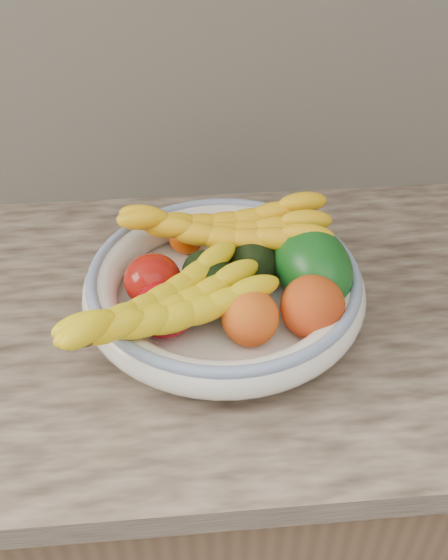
% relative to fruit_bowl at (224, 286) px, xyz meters
% --- Properties ---
extents(kitchen_counter, '(2.44, 0.66, 1.40)m').
position_rel_fruit_bowl_xyz_m(kitchen_counter, '(0.00, 0.03, -0.48)').
color(kitchen_counter, brown).
rests_on(kitchen_counter, ground).
extents(fruit_bowl, '(0.39, 0.39, 0.08)m').
position_rel_fruit_bowl_xyz_m(fruit_bowl, '(0.00, 0.00, 0.00)').
color(fruit_bowl, white).
rests_on(fruit_bowl, kitchen_counter).
extents(clementine_back_left, '(0.07, 0.07, 0.05)m').
position_rel_fruit_bowl_xyz_m(clementine_back_left, '(-0.05, 0.11, 0.01)').
color(clementine_back_left, '#FF5805').
rests_on(clementine_back_left, fruit_bowl).
extents(clementine_back_right, '(0.06, 0.06, 0.05)m').
position_rel_fruit_bowl_xyz_m(clementine_back_right, '(0.03, 0.09, 0.01)').
color(clementine_back_right, '#DD4B04').
rests_on(clementine_back_right, fruit_bowl).
extents(tomato_left, '(0.08, 0.08, 0.07)m').
position_rel_fruit_bowl_xyz_m(tomato_left, '(-0.10, 0.01, 0.01)').
color(tomato_left, '#A8130C').
rests_on(tomato_left, fruit_bowl).
extents(tomato_near_left, '(0.09, 0.09, 0.07)m').
position_rel_fruit_bowl_xyz_m(tomato_near_left, '(-0.08, -0.06, 0.01)').
color(tomato_near_left, '#AF030D').
rests_on(tomato_near_left, fruit_bowl).
extents(avocado_center, '(0.11, 0.12, 0.07)m').
position_rel_fruit_bowl_xyz_m(avocado_center, '(-0.02, -0.00, 0.02)').
color(avocado_center, black).
rests_on(avocado_center, fruit_bowl).
extents(avocado_right, '(0.09, 0.12, 0.07)m').
position_rel_fruit_bowl_xyz_m(avocado_right, '(0.05, 0.03, 0.02)').
color(avocado_right, black).
rests_on(avocado_right, fruit_bowl).
extents(green_mango, '(0.16, 0.18, 0.13)m').
position_rel_fruit_bowl_xyz_m(green_mango, '(0.12, 0.00, 0.03)').
color(green_mango, '#0E4B13').
rests_on(green_mango, fruit_bowl).
extents(peach_front, '(0.09, 0.09, 0.07)m').
position_rel_fruit_bowl_xyz_m(peach_front, '(0.03, -0.08, 0.02)').
color(peach_front, orange).
rests_on(peach_front, fruit_bowl).
extents(peach_right, '(0.10, 0.10, 0.08)m').
position_rel_fruit_bowl_xyz_m(peach_right, '(0.11, -0.07, 0.02)').
color(peach_right, orange).
rests_on(peach_right, fruit_bowl).
extents(banana_bunch_back, '(0.33, 0.15, 0.09)m').
position_rel_fruit_bowl_xyz_m(banana_bunch_back, '(0.01, 0.07, 0.04)').
color(banana_bunch_back, yellow).
rests_on(banana_bunch_back, fruit_bowl).
extents(banana_bunch_front, '(0.32, 0.26, 0.08)m').
position_rel_fruit_bowl_xyz_m(banana_bunch_front, '(-0.08, -0.08, 0.03)').
color(banana_bunch_front, yellow).
rests_on(banana_bunch_front, fruit_bowl).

